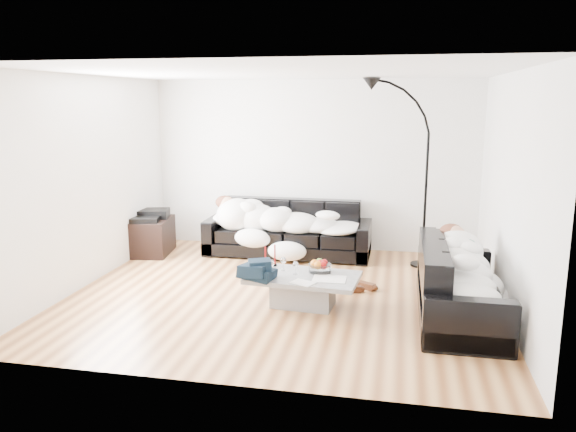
% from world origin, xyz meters
% --- Properties ---
extents(ground, '(5.00, 5.00, 0.00)m').
position_xyz_m(ground, '(0.00, 0.00, 0.00)').
color(ground, brown).
rests_on(ground, ground).
extents(wall_back, '(5.00, 0.02, 2.60)m').
position_xyz_m(wall_back, '(0.00, 2.25, 1.30)').
color(wall_back, silver).
rests_on(wall_back, ground).
extents(wall_left, '(0.02, 4.50, 2.60)m').
position_xyz_m(wall_left, '(-2.50, 0.00, 1.30)').
color(wall_left, silver).
rests_on(wall_left, ground).
extents(wall_right, '(0.02, 4.50, 2.60)m').
position_xyz_m(wall_right, '(2.50, 0.00, 1.30)').
color(wall_right, silver).
rests_on(wall_right, ground).
extents(ceiling, '(5.00, 5.00, 0.00)m').
position_xyz_m(ceiling, '(0.00, 0.00, 2.60)').
color(ceiling, white).
rests_on(ceiling, ground).
extents(sofa_back, '(2.46, 0.85, 0.80)m').
position_xyz_m(sofa_back, '(-0.29, 1.74, 0.40)').
color(sofa_back, black).
rests_on(sofa_back, ground).
extents(sofa_right, '(0.85, 1.97, 0.80)m').
position_xyz_m(sofa_right, '(2.01, -0.34, 0.40)').
color(sofa_right, black).
rests_on(sofa_right, ground).
extents(sleeper_back, '(2.08, 0.72, 0.42)m').
position_xyz_m(sleeper_back, '(-0.29, 1.69, 0.63)').
color(sleeper_back, white).
rests_on(sleeper_back, sofa_back).
extents(sleeper_right, '(0.71, 1.69, 0.41)m').
position_xyz_m(sleeper_right, '(2.01, -0.34, 0.63)').
color(sleeper_right, white).
rests_on(sleeper_right, sofa_right).
extents(teal_cushion, '(0.42, 0.38, 0.20)m').
position_xyz_m(teal_cushion, '(1.95, 0.27, 0.72)').
color(teal_cushion, '#0C5843').
rests_on(teal_cushion, sofa_right).
extents(coffee_table, '(1.29, 0.82, 0.36)m').
position_xyz_m(coffee_table, '(0.30, -0.34, 0.18)').
color(coffee_table, '#939699').
rests_on(coffee_table, ground).
extents(fruit_bowl, '(0.28, 0.28, 0.16)m').
position_xyz_m(fruit_bowl, '(0.47, -0.19, 0.44)').
color(fruit_bowl, white).
rests_on(fruit_bowl, coffee_table).
extents(wine_glass_a, '(0.08, 0.08, 0.16)m').
position_xyz_m(wine_glass_a, '(0.05, -0.20, 0.44)').
color(wine_glass_a, white).
rests_on(wine_glass_a, coffee_table).
extents(wine_glass_b, '(0.07, 0.07, 0.16)m').
position_xyz_m(wine_glass_b, '(-0.06, -0.35, 0.44)').
color(wine_glass_b, white).
rests_on(wine_glass_b, coffee_table).
extents(wine_glass_c, '(0.08, 0.08, 0.15)m').
position_xyz_m(wine_glass_c, '(0.21, -0.33, 0.44)').
color(wine_glass_c, white).
rests_on(wine_glass_c, coffee_table).
extents(candle_left, '(0.04, 0.04, 0.24)m').
position_xyz_m(candle_left, '(-0.19, -0.10, 0.48)').
color(candle_left, maroon).
rests_on(candle_left, coffee_table).
extents(candle_right, '(0.05, 0.05, 0.26)m').
position_xyz_m(candle_right, '(-0.09, -0.05, 0.49)').
color(candle_right, maroon).
rests_on(candle_right, coffee_table).
extents(newspaper_a, '(0.37, 0.28, 0.01)m').
position_xyz_m(newspaper_a, '(0.61, -0.42, 0.37)').
color(newspaper_a, silver).
rests_on(newspaper_a, coffee_table).
extents(newspaper_b, '(0.30, 0.26, 0.01)m').
position_xyz_m(newspaper_b, '(0.34, -0.61, 0.37)').
color(newspaper_b, silver).
rests_on(newspaper_b, coffee_table).
extents(navy_jacket, '(0.42, 0.36, 0.20)m').
position_xyz_m(navy_jacket, '(-0.18, -0.57, 0.54)').
color(navy_jacket, black).
rests_on(navy_jacket, coffee_table).
extents(shoes, '(0.44, 0.34, 0.09)m').
position_xyz_m(shoes, '(0.88, 0.30, 0.05)').
color(shoes, '#472311').
rests_on(shoes, ground).
extents(av_cabinet, '(0.64, 0.85, 0.53)m').
position_xyz_m(av_cabinet, '(-2.33, 1.39, 0.27)').
color(av_cabinet, black).
rests_on(av_cabinet, ground).
extents(stereo, '(0.51, 0.43, 0.13)m').
position_xyz_m(stereo, '(-2.33, 1.39, 0.60)').
color(stereo, black).
rests_on(stereo, av_cabinet).
extents(floor_lamp, '(0.88, 0.49, 2.28)m').
position_xyz_m(floor_lamp, '(1.68, 1.54, 1.14)').
color(floor_lamp, black).
rests_on(floor_lamp, ground).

